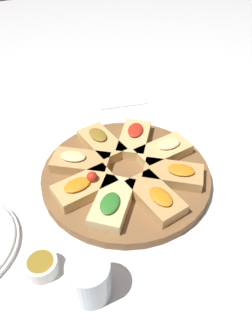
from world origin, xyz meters
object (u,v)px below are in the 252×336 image
serving_board (126,175)px  water_glass (89,279)px  dipping_bowl (41,265)px  napkin_stack (120,96)px

serving_board → water_glass: water_glass is taller
serving_board → dipping_bowl: (0.23, 0.16, 0.01)m
napkin_stack → water_glass: bearing=64.1°
water_glass → dipping_bowl: bearing=-45.2°
water_glass → dipping_bowl: size_ratio=1.35×
serving_board → napkin_stack: 0.37m
napkin_stack → dipping_bowl: bearing=55.4°
water_glass → dipping_bowl: (0.07, -0.07, -0.03)m
water_glass → napkin_stack: (-0.29, -0.59, -0.04)m
napkin_stack → dipping_bowl: (0.36, 0.52, 0.01)m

